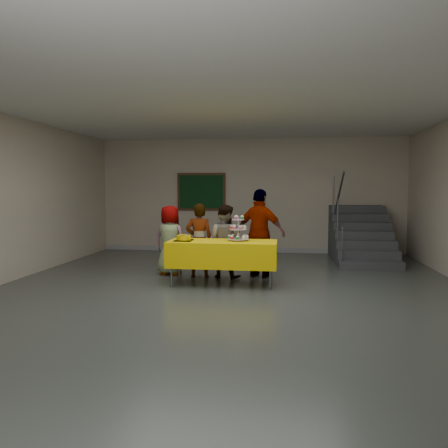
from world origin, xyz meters
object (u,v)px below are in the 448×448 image
at_px(bear_cake, 184,237).
at_px(schoolchild_b, 199,241).
at_px(staircase, 360,239).
at_px(noticeboard, 201,192).
at_px(schoolchild_c, 224,241).
at_px(bake_table, 222,253).
at_px(cupcake_stand, 238,231).
at_px(schoolchild_d, 260,233).
at_px(schoolchild_a, 170,240).

bearing_deg(bear_cake, schoolchild_b, 77.08).
distance_m(staircase, noticeboard, 4.22).
bearing_deg(schoolchild_b, schoolchild_c, 179.14).
xyz_separation_m(bake_table, staircase, (2.86, 3.20, -0.07)).
relative_size(staircase, noticeboard, 1.85).
xyz_separation_m(cupcake_stand, schoolchild_b, (-0.79, 0.50, -0.23)).
bearing_deg(schoolchild_c, staircase, -121.57).
bearing_deg(noticeboard, cupcake_stand, -70.60).
bearing_deg(schoolchild_c, schoolchild_d, -152.57).
xyz_separation_m(bake_table, schoolchild_a, (-1.14, 0.77, 0.12)).
bearing_deg(schoolchild_d, bake_table, 70.77).
height_order(schoolchild_a, schoolchild_c, schoolchild_c).
bearing_deg(schoolchild_c, schoolchild_b, 20.43).
bearing_deg(bake_table, noticeboard, 105.60).
bearing_deg(noticeboard, schoolchild_b, -80.12).
xyz_separation_m(schoolchild_b, noticeboard, (-0.60, 3.45, 0.90)).
distance_m(cupcake_stand, staircase, 4.08).
height_order(schoolchild_d, staircase, staircase).
distance_m(cupcake_stand, schoolchild_a, 1.59).
height_order(schoolchild_b, staircase, staircase).
height_order(bear_cake, schoolchild_c, schoolchild_c).
bearing_deg(staircase, bear_cake, -137.25).
bearing_deg(bake_table, schoolchild_d, 49.93).
distance_m(schoolchild_b, schoolchild_c, 0.47).
bearing_deg(schoolchild_b, staircase, -146.75).
bearing_deg(schoolchild_c, schoolchild_a, 8.34).
height_order(bake_table, schoolchild_b, schoolchild_b).
bearing_deg(schoolchild_b, schoolchild_d, -176.72).
relative_size(bake_table, schoolchild_a, 1.39).
relative_size(bake_table, bear_cake, 5.25).
height_order(cupcake_stand, schoolchild_b, schoolchild_b).
xyz_separation_m(bear_cake, staircase, (3.53, 3.27, -0.34)).
relative_size(bear_cake, staircase, 0.15).
relative_size(schoolchild_a, schoolchild_b, 0.96).
height_order(schoolchild_a, schoolchild_b, schoolchild_b).
distance_m(cupcake_stand, bear_cake, 0.96).
bearing_deg(staircase, schoolchild_d, -132.33).
height_order(cupcake_stand, schoolchild_a, schoolchild_a).
distance_m(schoolchild_a, noticeboard, 3.39).
relative_size(schoolchild_b, noticeboard, 1.08).
xyz_separation_m(bake_table, noticeboard, (-1.13, 4.03, 1.04)).
height_order(schoolchild_c, staircase, staircase).
bearing_deg(schoolchild_d, noticeboard, -41.31).
bearing_deg(schoolchild_d, cupcake_stand, 82.57).
xyz_separation_m(bear_cake, schoolchild_d, (1.29, 0.80, 0.01)).
height_order(cupcake_stand, schoolchild_c, schoolchild_c).
distance_m(bear_cake, noticeboard, 4.20).
height_order(schoolchild_b, noticeboard, noticeboard).
xyz_separation_m(schoolchild_c, staircase, (2.91, 2.59, -0.20)).
height_order(cupcake_stand, staircase, staircase).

